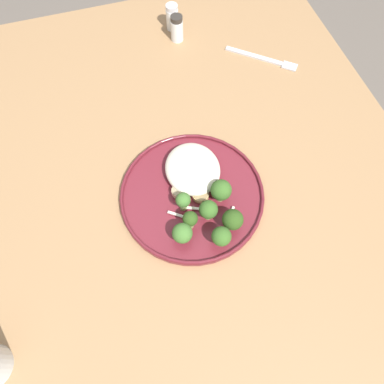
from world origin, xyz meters
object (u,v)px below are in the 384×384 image
Objects in this scene: dinner_fork at (264,59)px; pepper_shaker at (177,28)px; seared_scallop_front_small at (200,195)px; seared_scallop_rear_pale at (187,168)px; seared_scallop_large_seared at (199,151)px; salt_shaker at (172,17)px; seared_scallop_tilted_round at (205,162)px; broccoli_floret_right_tilted at (183,201)px; dinner_plate at (192,195)px; broccoli_floret_tall_stalk at (208,210)px; seared_scallop_on_noodles at (190,179)px; seared_scallop_center_golden at (178,191)px; seared_scallop_left_edge at (208,173)px; broccoli_floret_beside_noodles at (190,219)px; broccoli_floret_rear_charred at (221,237)px; broccoli_floret_near_rim at (221,190)px; broccoli_floret_split_head at (233,220)px; broccoli_floret_front_edge at (182,233)px.

pepper_shaker is at bearing -125.60° from dinner_fork.
seared_scallop_rear_pale is at bearing -172.70° from seared_scallop_front_small.
salt_shaker reaches higher than seared_scallop_large_seared.
broccoli_floret_right_tilted is (0.08, -0.07, 0.02)m from seared_scallop_tilted_round.
broccoli_floret_tall_stalk reaches higher than dinner_plate.
seared_scallop_on_noodles is at bearing 171.45° from dinner_plate.
seared_scallop_large_seared is at bearing 138.76° from seared_scallop_center_golden.
seared_scallop_rear_pale is at bearing -47.19° from dinner_fork.
seared_scallop_tilted_round is 0.55× the size of broccoli_floret_tall_stalk.
broccoli_floret_right_tilted is (0.02, -0.02, 0.03)m from dinner_plate.
seared_scallop_large_seared is 0.84× the size of seared_scallop_left_edge.
broccoli_floret_tall_stalk is (0.05, 0.00, 0.02)m from seared_scallop_front_small.
broccoli_floret_rear_charred is at bearing 41.76° from broccoli_floret_beside_noodles.
broccoli_floret_rear_charred is (0.17, 0.02, 0.02)m from seared_scallop_rear_pale.
broccoli_floret_beside_noodles reaches higher than dinner_fork.
broccoli_floret_near_rim reaches higher than seared_scallop_center_golden.
pepper_shaker is (-0.51, 0.08, -0.01)m from broccoli_floret_tall_stalk.
pepper_shaker is (-0.13, -0.19, 0.03)m from dinner_fork.
broccoli_floret_rear_charred is (0.03, -0.03, 0.00)m from broccoli_floret_split_head.
broccoli_floret_near_rim is (0.01, 0.04, 0.02)m from seared_scallop_front_small.
seared_scallop_large_seared is at bearing 168.99° from broccoli_floret_tall_stalk.
seared_scallop_front_small is 0.05m from broccoli_floret_right_tilted.
broccoli_floret_beside_noodles reaches higher than seared_scallop_on_noodles.
dinner_fork is at bearing 136.99° from seared_scallop_tilted_round.
dinner_plate is at bearing -169.53° from broccoli_floret_rear_charred.
dinner_fork is at bearing 137.56° from broccoli_floret_right_tilted.
broccoli_floret_beside_noodles reaches higher than seared_scallop_center_golden.
seared_scallop_center_golden is at bearing -178.59° from broccoli_floret_right_tilted.
dinner_plate is 4.33× the size of salt_shaker.
seared_scallop_rear_pale is 0.50× the size of broccoli_floret_beside_noodles.
seared_scallop_front_small is at bearing 64.14° from seared_scallop_center_golden.
broccoli_floret_split_head is at bearing 72.17° from broccoli_floret_beside_noodles.
seared_scallop_tilted_round is at bearing 165.17° from broccoli_floret_tall_stalk.
seared_scallop_left_edge is at bearing -172.66° from broccoli_floret_near_rim.
seared_scallop_center_golden is 0.08m from broccoli_floret_beside_noodles.
broccoli_floret_near_rim is 1.07× the size of broccoli_floret_split_head.
pepper_shaker reaches higher than seared_scallop_center_golden.
dinner_plate is 0.03m from seared_scallop_on_noodles.
dinner_plate is 0.06m from seared_scallop_rear_pale.
dinner_plate is at bearing -8.55° from seared_scallop_on_noodles.
seared_scallop_center_golden is at bearing -113.92° from broccoli_floret_near_rim.
broccoli_floret_split_head reaches higher than broccoli_floret_front_edge.
seared_scallop_tilted_round is at bearing 5.21° from seared_scallop_large_seared.
seared_scallop_rear_pale is at bearing -175.39° from broccoli_floret_tall_stalk.
salt_shaker reaches higher than broccoli_floret_front_edge.
broccoli_floret_front_edge is at bearing -39.44° from dinner_fork.
pepper_shaker is at bearing 165.54° from broccoli_floret_right_tilted.
broccoli_floret_near_rim reaches higher than seared_scallop_tilted_round.
seared_scallop_on_noodles is at bearing -165.52° from seared_scallop_front_small.
seared_scallop_left_edge reaches higher than dinner_fork.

